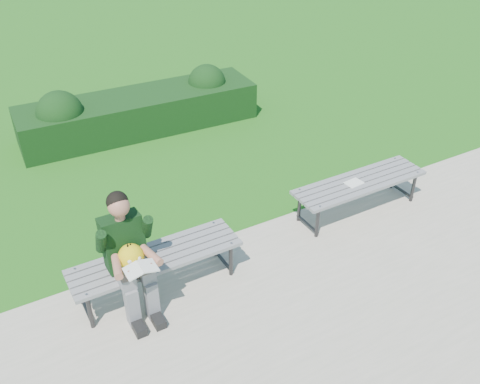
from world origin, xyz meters
name	(u,v)px	position (x,y,z in m)	size (l,w,h in m)	color
ground	(224,238)	(0.00, 0.00, 0.00)	(80.00, 80.00, 0.00)	#326620
walkway	(307,333)	(0.00, -1.75, 0.01)	(30.00, 3.50, 0.02)	#B2A695
hedge	(137,110)	(0.15, 3.28, 0.36)	(3.91, 1.14, 0.93)	#193A11
bench_left	(156,260)	(-1.03, -0.45, 0.42)	(1.80, 0.50, 0.46)	gray
bench_right	(360,185)	(1.76, -0.36, 0.42)	(1.80, 0.50, 0.46)	gray
seated_boy	(128,252)	(-1.33, -0.55, 0.71)	(0.56, 0.76, 1.31)	gray
paper_sheet	(354,183)	(1.66, -0.36, 0.47)	(0.23, 0.18, 0.01)	white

